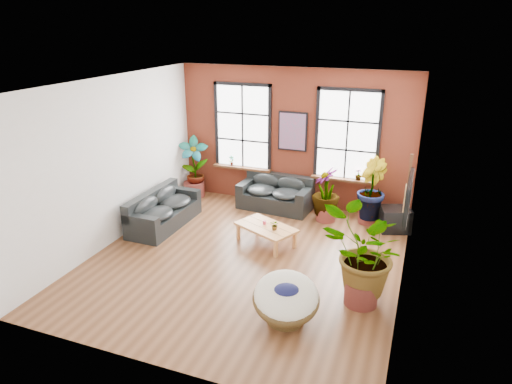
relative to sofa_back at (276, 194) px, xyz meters
The scene contains 19 objects.
room 3.01m from the sofa_back, 83.71° to the right, with size 6.04×6.54×3.54m.
sofa_back is the anchor object (origin of this frame).
sofa_left 2.90m from the sofa_back, 137.95° to the right, with size 0.89×2.06×0.81m.
coffee_table 2.04m from the sofa_back, 77.56° to the right, with size 1.47×1.20×0.49m.
papasan_chair 4.73m from the sofa_back, 69.73° to the right, with size 1.36×1.36×0.80m.
poster 1.64m from the sofa_back, 51.19° to the left, with size 0.74×0.06×0.98m.
tv_wall_unit 4.09m from the sofa_back, 34.52° to the right, with size 0.13×1.86×1.20m.
media_box 2.99m from the sofa_back, ahead, with size 0.80×0.73×0.54m.
pot_back_left 2.36m from the sofa_back, behind, with size 0.71×0.71×0.41m.
pot_back_right 2.37m from the sofa_back, ahead, with size 0.49×0.49×0.34m.
pot_right_wall 4.45m from the sofa_back, 52.67° to the right, with size 0.62×0.62×0.42m.
pot_mid 1.44m from the sofa_back, 13.53° to the right, with size 0.61×0.61×0.34m.
floor_plant_back_left 2.39m from the sofa_back, behind, with size 0.80×0.54×1.51m, color #1A621E.
floor_plant_back_right 2.40m from the sofa_back, ahead, with size 0.79×0.64×1.43m, color #1A621E.
floor_plant_right_wall 4.43m from the sofa_back, 52.59° to the right, with size 1.35×1.17×1.50m, color #1A621E.
floor_plant_mid 1.42m from the sofa_back, 12.69° to the right, with size 0.65×0.65×1.17m, color #1A621E.
table_plant 2.21m from the sofa_back, 72.16° to the right, with size 0.19×0.17×0.22m, color #1A621E.
sill_plant_left 1.54m from the sofa_back, 166.95° to the left, with size 0.14×0.10×0.27m, color #1A621E.
sill_plant_right 2.12m from the sofa_back, ahead, with size 0.15×0.15×0.27m, color #1A621E.
Camera 1 is at (3.07, -7.55, 4.53)m, focal length 32.00 mm.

